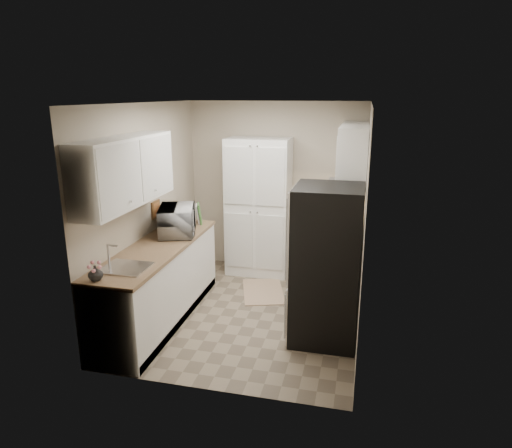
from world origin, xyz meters
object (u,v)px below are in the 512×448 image
refrigerator (326,265)px  toaster_oven (345,213)px  microwave (177,220)px  wine_bottle (175,214)px  pantry_cabinet (259,207)px  electric_range (334,271)px

refrigerator → toaster_oven: bearing=86.2°
microwave → wine_bottle: 0.46m
toaster_oven → pantry_cabinet: bearing=167.6°
electric_range → microwave: 2.03m
pantry_cabinet → refrigerator: bearing=-56.5°
refrigerator → wine_bottle: (-2.08, 0.88, 0.20)m
toaster_oven → electric_range: bearing=-100.2°
toaster_oven → refrigerator: bearing=-98.8°
pantry_cabinet → toaster_oven: (1.24, -0.16, 0.03)m
pantry_cabinet → microwave: bearing=-120.4°
pantry_cabinet → electric_range: pantry_cabinet is taller
electric_range → wine_bottle: (-2.11, 0.08, 0.58)m
pantry_cabinet → refrigerator: 2.07m
microwave → toaster_oven: 2.26m
pantry_cabinet → electric_range: 1.58m
electric_range → refrigerator: bearing=-92.5°
microwave → toaster_oven: size_ratio=1.62×
microwave → toaster_oven: bearing=-79.7°
pantry_cabinet → wine_bottle: size_ratio=7.42×
toaster_oven → wine_bottle: bearing=-167.7°
wine_bottle → toaster_oven: size_ratio=0.70×
wine_bottle → pantry_cabinet: bearing=41.9°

